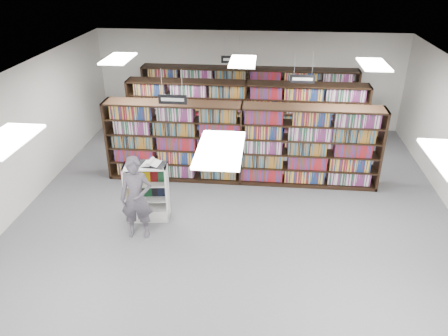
# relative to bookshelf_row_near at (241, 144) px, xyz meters

# --- Properties ---
(floor) EXTENTS (12.00, 12.00, 0.00)m
(floor) POSITION_rel_bookshelf_row_near_xyz_m (0.00, -2.00, -1.05)
(floor) COLOR #5B5B60
(floor) RESTS_ON ground
(ceiling) EXTENTS (10.00, 12.00, 0.10)m
(ceiling) POSITION_rel_bookshelf_row_near_xyz_m (0.00, -2.00, 2.15)
(ceiling) COLOR silver
(ceiling) RESTS_ON wall_back
(wall_back) EXTENTS (10.00, 0.10, 3.20)m
(wall_back) POSITION_rel_bookshelf_row_near_xyz_m (0.00, 4.00, 0.55)
(wall_back) COLOR silver
(wall_back) RESTS_ON ground
(wall_left) EXTENTS (0.10, 12.00, 3.20)m
(wall_left) POSITION_rel_bookshelf_row_near_xyz_m (-5.00, -2.00, 0.55)
(wall_left) COLOR silver
(wall_left) RESTS_ON ground
(bookshelf_row_near) EXTENTS (7.00, 0.60, 2.10)m
(bookshelf_row_near) POSITION_rel_bookshelf_row_near_xyz_m (0.00, 0.00, 0.00)
(bookshelf_row_near) COLOR black
(bookshelf_row_near) RESTS_ON floor
(bookshelf_row_mid) EXTENTS (7.00, 0.60, 2.10)m
(bookshelf_row_mid) POSITION_rel_bookshelf_row_near_xyz_m (0.00, 2.00, 0.00)
(bookshelf_row_mid) COLOR black
(bookshelf_row_mid) RESTS_ON floor
(bookshelf_row_far) EXTENTS (7.00, 0.60, 2.10)m
(bookshelf_row_far) POSITION_rel_bookshelf_row_near_xyz_m (0.00, 3.70, 0.00)
(bookshelf_row_far) COLOR black
(bookshelf_row_far) RESTS_ON floor
(aisle_sign_left) EXTENTS (0.65, 0.02, 0.80)m
(aisle_sign_left) POSITION_rel_bookshelf_row_near_xyz_m (-1.50, -1.00, 1.48)
(aisle_sign_left) COLOR #B2B2B7
(aisle_sign_left) RESTS_ON ceiling
(aisle_sign_right) EXTENTS (0.65, 0.02, 0.80)m
(aisle_sign_right) POSITION_rel_bookshelf_row_near_xyz_m (1.50, 1.00, 1.48)
(aisle_sign_right) COLOR #B2B2B7
(aisle_sign_right) RESTS_ON ceiling
(aisle_sign_center) EXTENTS (0.65, 0.02, 0.80)m
(aisle_sign_center) POSITION_rel_bookshelf_row_near_xyz_m (-0.50, 3.00, 1.48)
(aisle_sign_center) COLOR #B2B2B7
(aisle_sign_center) RESTS_ON ceiling
(troffer_front_left) EXTENTS (0.60, 1.20, 0.04)m
(troffer_front_left) POSITION_rel_bookshelf_row_near_xyz_m (-3.00, -5.00, 2.11)
(troffer_front_left) COLOR white
(troffer_front_left) RESTS_ON ceiling
(troffer_front_center) EXTENTS (0.60, 1.20, 0.04)m
(troffer_front_center) POSITION_rel_bookshelf_row_near_xyz_m (0.00, -5.00, 2.11)
(troffer_front_center) COLOR white
(troffer_front_center) RESTS_ON ceiling
(troffer_back_left) EXTENTS (0.60, 1.20, 0.04)m
(troffer_back_left) POSITION_rel_bookshelf_row_near_xyz_m (-3.00, 0.00, 2.11)
(troffer_back_left) COLOR white
(troffer_back_left) RESTS_ON ceiling
(troffer_back_center) EXTENTS (0.60, 1.20, 0.04)m
(troffer_back_center) POSITION_rel_bookshelf_row_near_xyz_m (0.00, 0.00, 2.11)
(troffer_back_center) COLOR white
(troffer_back_center) RESTS_ON ceiling
(troffer_back_right) EXTENTS (0.60, 1.20, 0.04)m
(troffer_back_right) POSITION_rel_bookshelf_row_near_xyz_m (3.00, 0.00, 2.11)
(troffer_back_right) COLOR white
(troffer_back_right) RESTS_ON ceiling
(endcap_display) EXTENTS (1.00, 0.59, 1.33)m
(endcap_display) POSITION_rel_bookshelf_row_near_xyz_m (-1.98, -1.97, -0.59)
(endcap_display) COLOR silver
(endcap_display) RESTS_ON floor
(open_book) EXTENTS (0.68, 0.45, 0.13)m
(open_book) POSITION_rel_bookshelf_row_near_xyz_m (-1.85, -1.93, 0.31)
(open_book) COLOR black
(open_book) RESTS_ON endcap_display
(shopper) EXTENTS (0.70, 0.49, 1.84)m
(shopper) POSITION_rel_bookshelf_row_near_xyz_m (-2.00, -2.70, -0.13)
(shopper) COLOR #544F5B
(shopper) RESTS_ON floor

